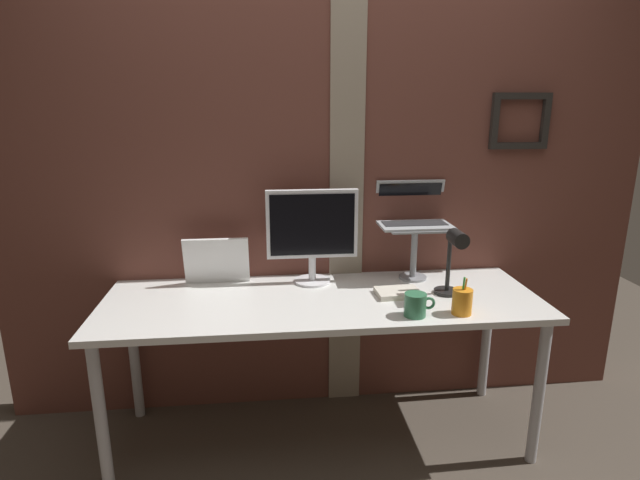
{
  "coord_description": "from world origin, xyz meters",
  "views": [
    {
      "loc": [
        -0.31,
        -2.22,
        1.62
      ],
      "look_at": [
        -0.06,
        0.06,
        0.98
      ],
      "focal_mm": 28.79,
      "sensor_mm": 36.0,
      "label": 1
    }
  ],
  "objects": [
    {
      "name": "ground_plane",
      "position": [
        0.0,
        0.0,
        0.0
      ],
      "size": [
        6.0,
        6.0,
        0.0
      ],
      "primitive_type": "plane",
      "color": "#4C4238"
    },
    {
      "name": "brick_wall_back",
      "position": [
        0.0,
        0.36,
        1.17
      ],
      "size": [
        3.32,
        0.16,
        2.34
      ],
      "color": "brown",
      "rests_on": "ground_plane"
    },
    {
      "name": "desk",
      "position": [
        -0.06,
        -0.04,
        0.67
      ],
      "size": [
        2.0,
        0.68,
        0.73
      ],
      "color": "white",
      "rests_on": "ground_plane"
    },
    {
      "name": "monitor",
      "position": [
        -0.09,
        0.18,
        1.01
      ],
      "size": [
        0.44,
        0.18,
        0.47
      ],
      "color": "white",
      "rests_on": "desk"
    },
    {
      "name": "laptop_stand",
      "position": [
        0.43,
        0.18,
        0.92
      ],
      "size": [
        0.28,
        0.22,
        0.27
      ],
      "color": "gray",
      "rests_on": "desk"
    },
    {
      "name": "laptop",
      "position": [
        0.43,
        0.25,
        1.07
      ],
      "size": [
        0.35,
        0.27,
        0.22
      ],
      "color": "#ADB2B7",
      "rests_on": "laptop_stand"
    },
    {
      "name": "whiteboard_panel",
      "position": [
        -0.56,
        0.21,
        0.85
      ],
      "size": [
        0.31,
        0.07,
        0.24
      ],
      "primitive_type": "cube",
      "rotation": [
        0.21,
        0.0,
        0.0
      ],
      "color": "white",
      "rests_on": "desk"
    },
    {
      "name": "desk_lamp",
      "position": [
        0.53,
        -0.09,
        0.94
      ],
      "size": [
        0.12,
        0.2,
        0.33
      ],
      "color": "black",
      "rests_on": "desk"
    },
    {
      "name": "pen_cup",
      "position": [
        0.51,
        -0.28,
        0.79
      ],
      "size": [
        0.08,
        0.08,
        0.16
      ],
      "color": "orange",
      "rests_on": "desk"
    },
    {
      "name": "coffee_mug",
      "position": [
        0.31,
        -0.28,
        0.78
      ],
      "size": [
        0.13,
        0.09,
        0.1
      ],
      "color": "#33724C",
      "rests_on": "desk"
    },
    {
      "name": "paper_clutter_stack",
      "position": [
        0.29,
        -0.04,
        0.75
      ],
      "size": [
        0.21,
        0.15,
        0.02
      ],
      "primitive_type": "cube",
      "rotation": [
        0.0,
        0.0,
        0.05
      ],
      "color": "silver",
      "rests_on": "desk"
    }
  ]
}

